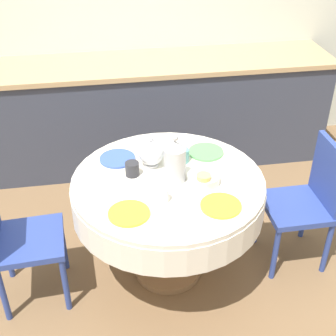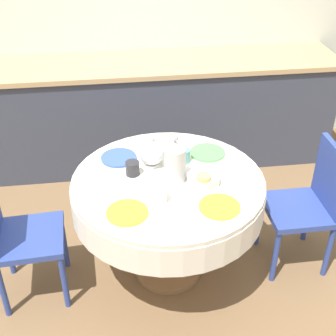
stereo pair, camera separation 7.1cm
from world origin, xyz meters
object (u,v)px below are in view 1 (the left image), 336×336
object	(u,v)px
coffee_carafe	(175,161)
chair_left	(308,198)
teapot	(151,152)
chair_right	(14,235)

from	to	relation	value
coffee_carafe	chair_left	bearing A→B (deg)	1.29
coffee_carafe	teapot	size ratio (longest dim) A/B	1.39
chair_left	coffee_carafe	xyz separation A→B (m)	(-0.87, -0.02, 0.38)
chair_left	teapot	size ratio (longest dim) A/B	3.98
chair_right	coffee_carafe	world-z (taller)	coffee_carafe
chair_left	chair_right	size ratio (longest dim) A/B	1.00
chair_right	teapot	world-z (taller)	teapot
chair_left	coffee_carafe	size ratio (longest dim) A/B	2.87
chair_right	teapot	size ratio (longest dim) A/B	3.98
coffee_carafe	teapot	xyz separation A→B (m)	(-0.11, 0.19, -0.04)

